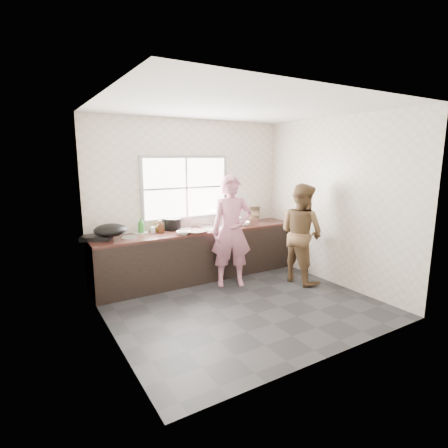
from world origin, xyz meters
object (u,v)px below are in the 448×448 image
wok (111,230)px  bowl_crabs (243,224)px  glass_jar (153,230)px  cutting_board (196,232)px  burner (97,237)px  pot_lid_right (129,238)px  person_side (301,233)px  black_pot (173,224)px  pot_lid_left (130,237)px  bottle_brown_tall (161,227)px  woman (232,235)px  plate_food (141,233)px  bottle_brown_short (160,227)px  dish_rack (247,214)px  bottle_green (141,226)px  bowl_held (231,227)px  bowl_mince (183,233)px

wok → bowl_crabs: bearing=-2.1°
bowl_crabs → glass_jar: size_ratio=1.91×
cutting_board → bowl_crabs: 1.00m
burner → wok: size_ratio=0.86×
bowl_crabs → pot_lid_right: size_ratio=0.88×
person_side → black_pot: 2.15m
person_side → bowl_crabs: bearing=26.8°
pot_lid_left → pot_lid_right: 0.09m
person_side → pot_lid_left: size_ratio=6.85×
black_pot → bottle_brown_tall: size_ratio=1.45×
person_side → bottle_brown_tall: bearing=56.8°
glass_jar → wok: wok is taller
woman → pot_lid_right: woman is taller
cutting_board → black_pot: black_pot is taller
woman → person_side: (1.09, -0.44, -0.01)m
plate_food → bowl_crabs: bearing=-10.5°
bottle_brown_short → glass_jar: bearing=-175.8°
woman → plate_food: bearing=171.6°
bowl_crabs → dish_rack: bearing=46.2°
black_pot → wok: (-1.07, -0.22, 0.05)m
glass_jar → plate_food: bearing=148.4°
burner → pot_lid_right: 0.47m
bottle_green → burner: size_ratio=0.65×
bottle_brown_tall → wok: size_ratio=0.39×
bowl_held → pot_lid_right: size_ratio=0.87×
bottle_green → dish_rack: (2.07, 0.02, 0.02)m
bowl_crabs → plate_food: (-1.78, 0.33, -0.02)m
bowl_held → cutting_board: bearing=178.6°
pot_lid_left → bowl_held: bearing=-8.9°
bottle_green → pot_lid_left: (-0.22, -0.13, -0.13)m
bowl_crabs → bowl_held: 0.34m
bottle_brown_tall → person_side: bearing=-28.1°
bowl_crabs → pot_lid_right: bowl_crabs is taller
pot_lid_right → bowl_crabs: bearing=-2.0°
bowl_crabs → dish_rack: (0.29, 0.31, 0.12)m
bottle_green → bottle_brown_short: bottle_green is taller
bowl_mince → dish_rack: size_ratio=0.55×
wok → plate_food: bearing=25.3°
black_pot → glass_jar: (-0.38, -0.08, -0.05)m
bottle_brown_tall → glass_jar: bottle_brown_tall is taller
burner → bowl_crabs: bearing=-6.4°
cutting_board → pot_lid_left: cutting_board is taller
black_pot → pot_lid_right: black_pot is taller
bottle_brown_tall → wok: bearing=-172.0°
black_pot → bowl_mince: bearing=-89.9°
pot_lid_right → woman: bearing=-19.1°
cutting_board → burner: burner is taller
plate_food → wok: wok is taller
cutting_board → bowl_crabs: bowl_crabs is taller
bottle_green → burner: bearing=-179.2°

